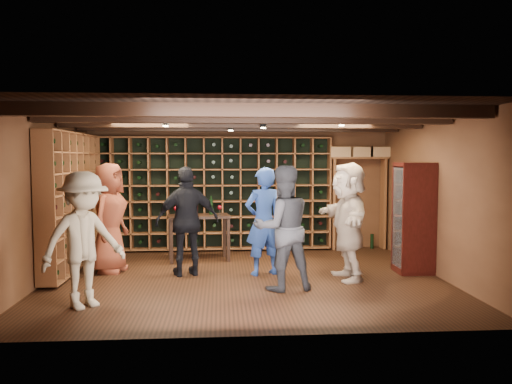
{
  "coord_description": "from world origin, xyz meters",
  "views": [
    {
      "loc": [
        -0.38,
        -7.57,
        1.86
      ],
      "look_at": [
        0.17,
        0.2,
        1.32
      ],
      "focal_mm": 35.0,
      "sensor_mm": 36.0,
      "label": 1
    }
  ],
  "objects": [
    {
      "name": "display_cabinet",
      "position": [
        2.71,
        0.2,
        0.86
      ],
      "size": [
        0.55,
        0.5,
        1.75
      ],
      "color": "#360D0A",
      "rests_on": "ground"
    },
    {
      "name": "guest_beige",
      "position": [
        1.56,
        -0.15,
        0.89
      ],
      "size": [
        0.63,
        1.69,
        1.79
      ],
      "primitive_type": "imported",
      "rotation": [
        0.0,
        0.0,
        4.77
      ],
      "color": "tan",
      "rests_on": "ground"
    },
    {
      "name": "guest_khaki",
      "position": [
        -2.07,
        -1.35,
        0.85
      ],
      "size": [
        1.23,
        1.2,
        1.69
      ],
      "primitive_type": "imported",
      "rotation": [
        0.0,
        0.0,
        0.75
      ],
      "color": "gray",
      "rests_on": "ground"
    },
    {
      "name": "crate_shelf",
      "position": [
        2.41,
        2.32,
        1.57
      ],
      "size": [
        1.2,
        0.32,
        2.07
      ],
      "color": "brown",
      "rests_on": "ground"
    },
    {
      "name": "guest_red_floral",
      "position": [
        -2.19,
        0.59,
        0.89
      ],
      "size": [
        0.74,
        0.97,
        1.77
      ],
      "primitive_type": "imported",
      "rotation": [
        0.0,
        0.0,
        1.35
      ],
      "color": "maroon",
      "rests_on": "ground"
    },
    {
      "name": "tasting_table",
      "position": [
        -0.78,
        1.39,
        0.73
      ],
      "size": [
        1.16,
        0.7,
        1.11
      ],
      "rotation": [
        0.0,
        0.0,
        0.14
      ],
      "color": "black",
      "rests_on": "ground"
    },
    {
      "name": "man_blue_shirt",
      "position": [
        0.29,
        0.22,
        0.85
      ],
      "size": [
        0.72,
        0.59,
        1.7
      ],
      "primitive_type": "imported",
      "rotation": [
        0.0,
        0.0,
        3.48
      ],
      "color": "navy",
      "rests_on": "ground"
    },
    {
      "name": "guest_woman_black",
      "position": [
        -0.9,
        0.26,
        0.86
      ],
      "size": [
        1.09,
        0.69,
        1.72
      ],
      "primitive_type": "imported",
      "rotation": [
        0.0,
        0.0,
        3.43
      ],
      "color": "black",
      "rests_on": "ground"
    },
    {
      "name": "room_shell",
      "position": [
        0.0,
        0.05,
        2.42
      ],
      "size": [
        6.0,
        6.0,
        6.0
      ],
      "color": "brown",
      "rests_on": "ground"
    },
    {
      "name": "wine_rack_left",
      "position": [
        -2.83,
        0.82,
        1.15
      ],
      "size": [
        0.3,
        2.65,
        2.2
      ],
      "color": "brown",
      "rests_on": "ground"
    },
    {
      "name": "wine_rack_back",
      "position": [
        -0.52,
        2.33,
        1.15
      ],
      "size": [
        4.65,
        0.3,
        2.2
      ],
      "color": "brown",
      "rests_on": "ground"
    },
    {
      "name": "ground",
      "position": [
        0.0,
        0.0,
        0.0
      ],
      "size": [
        6.0,
        6.0,
        0.0
      ],
      "primitive_type": "plane",
      "color": "black",
      "rests_on": "ground"
    },
    {
      "name": "man_grey_suit",
      "position": [
        0.48,
        -0.69,
        0.87
      ],
      "size": [
        0.96,
        0.82,
        1.75
      ],
      "primitive_type": "imported",
      "rotation": [
        0.0,
        0.0,
        3.34
      ],
      "color": "black",
      "rests_on": "ground"
    }
  ]
}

